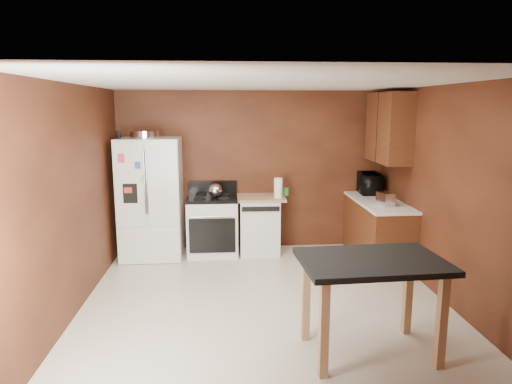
{
  "coord_description": "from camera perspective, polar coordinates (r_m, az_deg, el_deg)",
  "views": [
    {
      "loc": [
        -0.46,
        -4.92,
        2.25
      ],
      "look_at": [
        -0.05,
        0.85,
        1.17
      ],
      "focal_mm": 32.0,
      "sensor_mm": 36.0,
      "label": 1
    }
  ],
  "objects": [
    {
      "name": "floor",
      "position": [
        5.42,
        1.18,
        -13.88
      ],
      "size": [
        4.5,
        4.5,
        0.0
      ],
      "primitive_type": "plane",
      "color": "beige",
      "rests_on": "ground"
    },
    {
      "name": "wall_front",
      "position": [
        2.88,
        5.44,
        -9.68
      ],
      "size": [
        4.2,
        0.0,
        4.2
      ],
      "primitive_type": "plane",
      "rotation": [
        -1.57,
        0.0,
        0.0
      ],
      "color": "#5C2C18",
      "rests_on": "ground"
    },
    {
      "name": "wall_back",
      "position": [
        7.25,
        -0.42,
        2.69
      ],
      "size": [
        4.2,
        0.0,
        4.2
      ],
      "primitive_type": "plane",
      "rotation": [
        1.57,
        0.0,
        0.0
      ],
      "color": "#5C2C18",
      "rests_on": "ground"
    },
    {
      "name": "paper_towel",
      "position": [
        6.9,
        2.8,
        0.51
      ],
      "size": [
        0.15,
        0.15,
        0.3
      ],
      "primitive_type": "cylinder",
      "rotation": [
        0.0,
        0.0,
        0.17
      ],
      "color": "white",
      "rests_on": "dishwasher"
    },
    {
      "name": "toaster",
      "position": [
        6.56,
        15.87,
        -0.85
      ],
      "size": [
        0.2,
        0.28,
        0.18
      ],
      "primitive_type": "cube",
      "rotation": [
        0.0,
        0.0,
        0.21
      ],
      "color": "silver",
      "rests_on": "right_cabinets"
    },
    {
      "name": "dishwasher",
      "position": [
        7.12,
        0.39,
        -4.01
      ],
      "size": [
        0.78,
        0.63,
        0.89
      ],
      "color": "white",
      "rests_on": "ground"
    },
    {
      "name": "roasting_pan",
      "position": [
        6.89,
        -13.71,
        7.02
      ],
      "size": [
        0.42,
        0.42,
        0.11
      ],
      "primitive_type": "cylinder",
      "color": "silver",
      "rests_on": "refrigerator"
    },
    {
      "name": "green_canister",
      "position": [
        7.11,
        3.7,
        0.06
      ],
      "size": [
        0.13,
        0.13,
        0.12
      ],
      "primitive_type": "cylinder",
      "rotation": [
        0.0,
        0.0,
        -0.2
      ],
      "color": "green",
      "rests_on": "dishwasher"
    },
    {
      "name": "right_cabinets",
      "position": [
        6.93,
        15.37,
        -0.93
      ],
      "size": [
        0.63,
        1.58,
        2.45
      ],
      "color": "#5F2E1A",
      "rests_on": "ground"
    },
    {
      "name": "pen_cup",
      "position": [
        6.85,
        -16.81,
        6.87
      ],
      "size": [
        0.07,
        0.07,
        0.11
      ],
      "primitive_type": "cylinder",
      "color": "black",
      "rests_on": "refrigerator"
    },
    {
      "name": "ceiling",
      "position": [
        4.94,
        1.29,
        13.53
      ],
      "size": [
        4.5,
        4.5,
        0.0
      ],
      "primitive_type": "plane",
      "rotation": [
        3.14,
        0.0,
        0.0
      ],
      "color": "white",
      "rests_on": "ground"
    },
    {
      "name": "refrigerator",
      "position": [
        7.0,
        -12.98,
        -0.77
      ],
      "size": [
        0.9,
        0.8,
        1.8
      ],
      "color": "white",
      "rests_on": "ground"
    },
    {
      "name": "island",
      "position": [
        4.29,
        14.24,
        -9.83
      ],
      "size": [
        1.32,
        0.92,
        0.91
      ],
      "color": "black",
      "rests_on": "ground"
    },
    {
      "name": "gas_range",
      "position": [
        7.07,
        -5.44,
        -4.07
      ],
      "size": [
        0.76,
        0.68,
        1.1
      ],
      "color": "white",
      "rests_on": "ground"
    },
    {
      "name": "microwave",
      "position": [
        7.44,
        13.91,
        1.03
      ],
      "size": [
        0.4,
        0.56,
        0.3
      ],
      "primitive_type": "imported",
      "rotation": [
        0.0,
        0.0,
        1.52
      ],
      "color": "black",
      "rests_on": "right_cabinets"
    },
    {
      "name": "wall_right",
      "position": [
        5.63,
        23.03,
        -0.45
      ],
      "size": [
        0.0,
        4.5,
        4.5
      ],
      "primitive_type": "plane",
      "rotation": [
        1.57,
        0.0,
        -1.57
      ],
      "color": "#5C2C18",
      "rests_on": "ground"
    },
    {
      "name": "wall_left",
      "position": [
        5.28,
        -22.12,
        -1.08
      ],
      "size": [
        0.0,
        4.5,
        4.5
      ],
      "primitive_type": "plane",
      "rotation": [
        1.57,
        0.0,
        1.57
      ],
      "color": "#5C2C18",
      "rests_on": "ground"
    },
    {
      "name": "kettle",
      "position": [
        6.91,
        -5.11,
        0.2
      ],
      "size": [
        0.21,
        0.21,
        0.21
      ],
      "primitive_type": "sphere",
      "color": "silver",
      "rests_on": "gas_range"
    }
  ]
}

